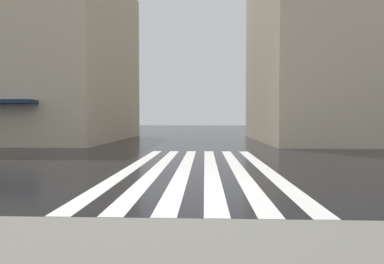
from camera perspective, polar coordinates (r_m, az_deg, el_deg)
ground_plane at (r=8.69m, az=-3.41°, el=-9.98°), size 220.00×220.00×0.00m
zebra_crossing at (r=12.59m, az=1.02°, el=-6.19°), size 13.00×5.50×0.01m
haussmann_block_mid at (r=35.48m, az=-29.84°, el=13.87°), size 18.23×21.29×18.86m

